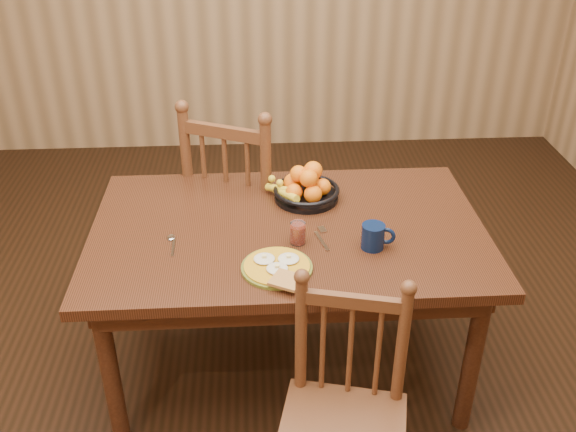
{
  "coord_description": "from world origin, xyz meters",
  "views": [
    {
      "loc": [
        -0.13,
        -2.22,
        2.12
      ],
      "look_at": [
        0.0,
        0.0,
        0.8
      ],
      "focal_mm": 40.0,
      "sensor_mm": 36.0,
      "label": 1
    }
  ],
  "objects": [
    {
      "name": "breakfast_plate",
      "position": [
        -0.06,
        -0.3,
        0.76
      ],
      "size": [
        0.26,
        0.31,
        0.04
      ],
      "color": "#59601E",
      "rests_on": "dining_table"
    },
    {
      "name": "room",
      "position": [
        0.0,
        0.0,
        1.35
      ],
      "size": [
        4.52,
        5.02,
        2.72
      ],
      "color": "black",
      "rests_on": "ground"
    },
    {
      "name": "juice_glass",
      "position": [
        0.03,
        -0.12,
        0.79
      ],
      "size": [
        0.06,
        0.06,
        0.09
      ],
      "color": "silver",
      "rests_on": "dining_table"
    },
    {
      "name": "dining_table",
      "position": [
        0.0,
        0.0,
        0.67
      ],
      "size": [
        1.6,
        1.0,
        0.75
      ],
      "color": "black",
      "rests_on": "ground"
    },
    {
      "name": "spoon",
      "position": [
        -0.46,
        -0.09,
        0.75
      ],
      "size": [
        0.04,
        0.16,
        0.01
      ],
      "rotation": [
        0.0,
        0.0,
        0.03
      ],
      "color": "silver",
      "rests_on": "dining_table"
    },
    {
      "name": "fork",
      "position": [
        0.13,
        -0.09,
        0.75
      ],
      "size": [
        0.05,
        0.18,
        0.0
      ],
      "rotation": [
        0.0,
        0.0,
        0.25
      ],
      "color": "silver",
      "rests_on": "dining_table"
    },
    {
      "name": "coffee_mug",
      "position": [
        0.32,
        -0.17,
        0.8
      ],
      "size": [
        0.13,
        0.09,
        0.1
      ],
      "color": "black",
      "rests_on": "dining_table"
    },
    {
      "name": "chair_near",
      "position": [
        0.14,
        -0.74,
        0.44
      ],
      "size": [
        0.49,
        0.48,
        0.91
      ],
      "rotation": [
        0.0,
        0.0,
        -0.24
      ],
      "color": "#4D2717",
      "rests_on": "ground"
    },
    {
      "name": "chair_far",
      "position": [
        -0.19,
        0.57,
        0.53
      ],
      "size": [
        0.64,
        0.63,
        1.08
      ],
      "rotation": [
        0.0,
        0.0,
        2.71
      ],
      "color": "#4D2717",
      "rests_on": "ground"
    },
    {
      "name": "fruit_bowl",
      "position": [
        0.09,
        0.23,
        0.81
      ],
      "size": [
        0.32,
        0.29,
        0.17
      ],
      "color": "black",
      "rests_on": "dining_table"
    }
  ]
}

